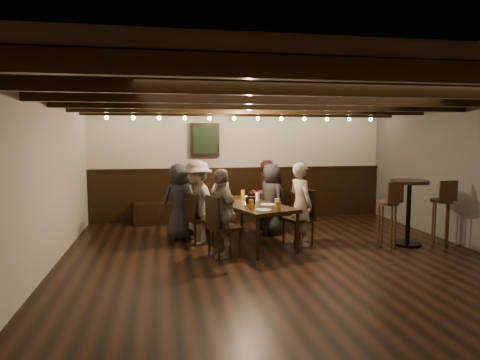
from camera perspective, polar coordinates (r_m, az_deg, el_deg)
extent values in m
plane|color=black|center=(6.31, 5.95, -11.10)|extent=(7.00, 7.00, 0.00)
plane|color=black|center=(6.06, 6.20, 11.16)|extent=(7.00, 7.00, 0.00)
plane|color=silver|center=(9.46, 0.08, 2.05)|extent=(6.50, 0.00, 6.50)
plane|color=silver|center=(6.02, -25.11, -0.78)|extent=(0.00, 7.00, 7.00)
cube|color=black|center=(9.49, 0.12, -1.88)|extent=(6.50, 0.08, 1.10)
cube|color=black|center=(9.18, -4.52, -4.23)|extent=(3.00, 0.45, 0.45)
cube|color=black|center=(9.23, -4.72, 5.35)|extent=(0.62, 0.12, 0.72)
cube|color=black|center=(9.17, -4.68, 5.35)|extent=(0.50, 0.02, 0.58)
cube|color=black|center=(3.38, 20.70, 13.41)|extent=(6.50, 0.10, 0.16)
cube|color=black|center=(4.42, 12.77, 11.81)|extent=(6.50, 0.10, 0.16)
cube|color=black|center=(5.50, 7.94, 10.73)|extent=(6.50, 0.10, 0.16)
cube|color=black|center=(6.61, 4.74, 9.96)|extent=(6.50, 0.10, 0.16)
cube|color=black|center=(7.73, 2.47, 9.39)|extent=(6.50, 0.10, 0.16)
cube|color=black|center=(8.86, 0.79, 8.96)|extent=(6.50, 0.10, 0.16)
sphere|color=#FFE099|center=(8.73, -17.36, 7.95)|extent=(0.07, 0.07, 0.07)
sphere|color=#FFE099|center=(8.68, -8.22, 8.17)|extent=(0.07, 0.07, 0.07)
sphere|color=#FFE099|center=(8.84, 0.81, 8.19)|extent=(0.07, 0.07, 0.07)
sphere|color=#FFE099|center=(9.20, 9.32, 8.03)|extent=(0.07, 0.07, 0.07)
sphere|color=#FFE099|center=(9.75, 17.03, 7.73)|extent=(0.07, 0.07, 0.07)
cube|color=black|center=(7.24, 1.18, -3.35)|extent=(1.40, 2.05, 0.06)
cylinder|color=black|center=(6.39, 2.36, -7.85)|extent=(0.06, 0.06, 0.65)
cylinder|color=black|center=(7.91, -4.37, -5.16)|extent=(0.06, 0.06, 0.65)
cylinder|color=black|center=(6.79, 7.67, -7.07)|extent=(0.06, 0.06, 0.65)
cylinder|color=black|center=(8.23, 0.26, -4.70)|extent=(0.06, 0.06, 0.65)
cube|color=black|center=(7.37, -5.33, -5.26)|extent=(0.51, 0.51, 0.05)
cube|color=black|center=(7.25, -6.66, -3.50)|extent=(0.17, 0.39, 0.44)
cube|color=black|center=(6.56, -2.13, -6.37)|extent=(0.55, 0.55, 0.05)
cube|color=black|center=(6.43, -3.69, -4.27)|extent=(0.18, 0.42, 0.47)
cube|color=black|center=(8.03, 3.87, -4.43)|extent=(0.49, 0.49, 0.05)
cube|color=black|center=(8.08, 4.92, -2.68)|extent=(0.16, 0.38, 0.42)
cube|color=black|center=(7.30, 7.75, -5.19)|extent=(0.54, 0.54, 0.05)
cube|color=black|center=(7.37, 8.98, -3.05)|extent=(0.18, 0.42, 0.47)
imported|color=#2C2B2E|center=(7.66, -8.09, -2.87)|extent=(0.77, 0.62, 1.36)
imported|color=gray|center=(8.16, -2.56, -2.77)|extent=(0.51, 0.42, 1.22)
imported|color=#5B1F27|center=(8.46, 3.36, -1.95)|extent=(0.79, 0.70, 1.36)
imported|color=gray|center=(7.29, -5.71, -2.98)|extent=(0.80, 1.05, 1.43)
imported|color=gray|center=(6.50, -2.53, -4.43)|extent=(0.57, 0.86, 1.35)
imported|color=black|center=(8.01, 4.18, -2.54)|extent=(0.61, 0.75, 1.33)
imported|color=#AB9D91|center=(7.28, 8.09, -3.18)|extent=(0.48, 0.59, 1.40)
cylinder|color=#BF7219|center=(7.70, -3.25, -2.05)|extent=(0.07, 0.07, 0.14)
cylinder|color=#BF7219|center=(7.91, 0.36, -1.84)|extent=(0.07, 0.07, 0.14)
cylinder|color=#BF7219|center=(7.17, -1.29, -2.65)|extent=(0.07, 0.07, 0.14)
cylinder|color=silver|center=(7.55, 2.38, -2.22)|extent=(0.07, 0.07, 0.14)
cylinder|color=#BF7219|center=(6.73, 1.51, -3.22)|extent=(0.07, 0.07, 0.14)
cylinder|color=silver|center=(6.87, 4.95, -3.05)|extent=(0.07, 0.07, 0.14)
cylinder|color=#BF7219|center=(6.58, 5.09, -3.45)|extent=(0.07, 0.07, 0.14)
cylinder|color=white|center=(6.57, 3.15, -4.01)|extent=(0.24, 0.24, 0.01)
cylinder|color=white|center=(7.08, 3.67, -3.29)|extent=(0.24, 0.24, 0.01)
cube|color=black|center=(7.18, 1.38, -2.71)|extent=(0.15, 0.10, 0.12)
cylinder|color=beige|center=(7.55, 0.82, -2.56)|extent=(0.05, 0.05, 0.05)
cylinder|color=black|center=(7.84, 21.39, -7.92)|extent=(0.46, 0.46, 0.04)
cylinder|color=black|center=(7.74, 21.54, -4.19)|extent=(0.07, 0.07, 1.04)
cylinder|color=black|center=(7.67, 21.69, -0.21)|extent=(0.62, 0.62, 0.05)
cylinder|color=#362111|center=(7.28, 19.09, -2.90)|extent=(0.35, 0.35, 0.05)
cube|color=#362111|center=(7.13, 20.02, -1.59)|extent=(0.31, 0.10, 0.33)
cylinder|color=#362111|center=(7.86, 25.28, -2.51)|extent=(0.35, 0.35, 0.05)
cube|color=#362111|center=(7.70, 26.04, -1.31)|extent=(0.31, 0.04, 0.33)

